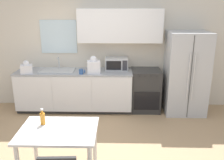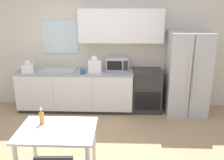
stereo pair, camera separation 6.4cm
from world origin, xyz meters
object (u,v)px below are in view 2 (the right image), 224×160
Objects in this scene: microwave at (117,64)px; drink_bottle at (42,118)px; dining_table at (57,138)px; refrigerator at (187,73)px; oven_range at (146,90)px; coffee_mug at (82,71)px.

drink_bottle is (-0.96, -2.31, -0.17)m from microwave.
drink_bottle is (-0.23, 0.14, 0.22)m from dining_table.
dining_table is (-2.20, -2.28, -0.24)m from refrigerator.
drink_bottle reaches higher than oven_range.
coffee_mug is at bearing -169.12° from oven_range.
refrigerator is at bearing -4.77° from oven_range.
refrigerator is 3.18m from dining_table.
refrigerator is 1.48m from microwave.
coffee_mug is at bearing 89.53° from dining_table.
oven_range reaches higher than dining_table.
coffee_mug is at bearing -153.05° from microwave.
coffee_mug is 1.97m from drink_bottle.
refrigerator reaches higher than microwave.
drink_bottle is (-2.43, -2.14, -0.02)m from refrigerator.
oven_range is 0.86m from microwave.
coffee_mug is (-2.18, -0.19, 0.07)m from refrigerator.
microwave reaches higher than dining_table.
coffee_mug is at bearing 82.77° from drink_bottle.
dining_table is at bearing -31.22° from drink_bottle.
coffee_mug is 2.11m from dining_table.
refrigerator is 13.93× the size of coffee_mug.
dining_table is 4.43× the size of drink_bottle.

